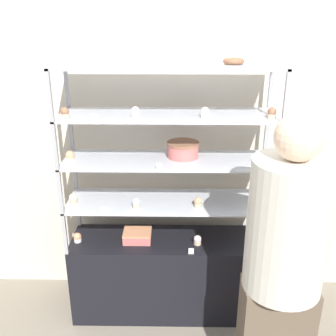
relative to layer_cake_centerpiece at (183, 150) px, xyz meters
name	(u,v)px	position (x,y,z in m)	size (l,w,h in m)	color
ground_plane	(168,307)	(-0.10, -0.05, -1.29)	(20.00, 20.00, 0.00)	gray
back_wall	(169,135)	(-0.10, 0.30, 0.01)	(8.00, 0.05, 2.60)	beige
display_base	(168,274)	(-0.10, -0.05, -0.98)	(1.40, 0.42, 0.62)	black
display_riser_lower	(168,203)	(-0.10, -0.05, -0.38)	(1.40, 0.42, 0.31)	#99999E
display_riser_middle	(168,162)	(-0.10, -0.05, -0.07)	(1.40, 0.42, 0.31)	#99999E
display_riser_upper	(168,117)	(-0.10, -0.05, 0.23)	(1.40, 0.42, 0.31)	#99999E
display_riser_top	(168,68)	(-0.10, -0.05, 0.54)	(1.40, 0.42, 0.31)	#99999E
layer_cake_centerpiece	(183,150)	(0.00, 0.00, 0.00)	(0.22, 0.22, 0.11)	#C66660
sheet_cake_frosted	(137,236)	(-0.32, -0.07, -0.63)	(0.20, 0.16, 0.07)	#C66660
cupcake_0	(78,238)	(-0.75, -0.09, -0.64)	(0.05, 0.05, 0.07)	white
cupcake_1	(197,240)	(0.11, -0.11, -0.64)	(0.05, 0.05, 0.07)	#CCB28C
cupcake_2	(261,241)	(0.55, -0.12, -0.64)	(0.05, 0.05, 0.07)	#CCB28C
price_tag_0	(191,251)	(0.06, -0.24, -0.65)	(0.04, 0.00, 0.04)	white
cupcake_3	(73,199)	(-0.75, -0.10, -0.33)	(0.05, 0.05, 0.07)	#CCB28C
cupcake_4	(136,203)	(-0.31, -0.16, -0.33)	(0.05, 0.05, 0.07)	#CCB28C
cupcake_5	(198,202)	(0.10, -0.14, -0.33)	(0.05, 0.05, 0.07)	#CCB28C
cupcake_6	(263,200)	(0.55, -0.09, -0.33)	(0.05, 0.05, 0.07)	beige
price_tag_1	(105,210)	(-0.51, -0.24, -0.34)	(0.04, 0.00, 0.04)	white
cupcake_7	(70,156)	(-0.74, -0.09, -0.02)	(0.06, 0.06, 0.07)	beige
cupcake_8	(268,160)	(0.55, -0.14, -0.02)	(0.06, 0.06, 0.07)	beige
price_tag_2	(159,166)	(-0.15, -0.24, -0.03)	(0.04, 0.00, 0.04)	white
cupcake_9	(65,113)	(-0.73, -0.16, 0.29)	(0.05, 0.05, 0.07)	#CCB28C
cupcake_10	(135,112)	(-0.30, -0.13, 0.29)	(0.05, 0.05, 0.07)	white
cupcake_11	(205,113)	(0.13, -0.14, 0.29)	(0.05, 0.05, 0.07)	white
cupcake_12	(272,113)	(0.54, -0.15, 0.29)	(0.05, 0.05, 0.07)	#CCB28C
price_tag_3	(95,118)	(-0.53, -0.24, 0.28)	(0.04, 0.00, 0.04)	white
cupcake_13	(58,61)	(-0.75, -0.14, 0.59)	(0.05, 0.05, 0.07)	#CCB28C
cupcake_14	(168,62)	(-0.10, -0.16, 0.59)	(0.05, 0.05, 0.07)	#CCB28C
cupcake_15	(277,60)	(0.55, -0.09, 0.59)	(0.05, 0.05, 0.07)	beige
price_tag_4	(90,65)	(-0.54, -0.24, 0.58)	(0.04, 0.00, 0.04)	white
donut_glazed	(234,61)	(0.31, 0.01, 0.58)	(0.13, 0.13, 0.04)	brown
customer_figure	(283,266)	(0.50, -0.81, -0.36)	(0.40, 0.40, 1.74)	brown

